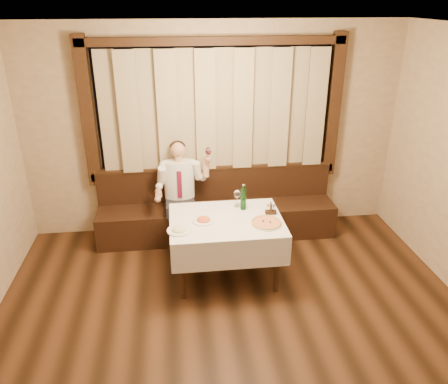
{
  "coord_description": "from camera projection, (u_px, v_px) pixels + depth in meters",
  "views": [
    {
      "loc": [
        -0.55,
        -2.61,
        3.05
      ],
      "look_at": [
        0.0,
        1.9,
        1.0
      ],
      "focal_mm": 35.0,
      "sensor_mm": 36.0,
      "label": 1
    }
  ],
  "objects": [
    {
      "name": "room",
      "position": [
        236.0,
        184.0,
        3.94
      ],
      "size": [
        5.01,
        6.01,
        2.81
      ],
      "color": "black",
      "rests_on": "ground"
    },
    {
      "name": "banquette",
      "position": [
        217.0,
        213.0,
        6.02
      ],
      "size": [
        3.2,
        0.61,
        0.94
      ],
      "color": "black",
      "rests_on": "ground"
    },
    {
      "name": "dining_table",
      "position": [
        226.0,
        227.0,
        4.95
      ],
      "size": [
        1.27,
        0.97,
        0.76
      ],
      "color": "black",
      "rests_on": "ground"
    },
    {
      "name": "pizza",
      "position": [
        266.0,
        223.0,
        4.79
      ],
      "size": [
        0.35,
        0.35,
        0.04
      ],
      "rotation": [
        0.0,
        0.0,
        -0.21
      ],
      "color": "white",
      "rests_on": "dining_table"
    },
    {
      "name": "pasta_red",
      "position": [
        203.0,
        218.0,
        4.84
      ],
      "size": [
        0.25,
        0.25,
        0.09
      ],
      "rotation": [
        0.0,
        0.0,
        -0.15
      ],
      "color": "white",
      "rests_on": "dining_table"
    },
    {
      "name": "pasta_cream",
      "position": [
        179.0,
        228.0,
        4.64
      ],
      "size": [
        0.27,
        0.27,
        0.09
      ],
      "rotation": [
        0.0,
        0.0,
        -0.18
      ],
      "color": "white",
      "rests_on": "dining_table"
    },
    {
      "name": "green_bottle",
      "position": [
        243.0,
        199.0,
        5.08
      ],
      "size": [
        0.07,
        0.07,
        0.31
      ],
      "rotation": [
        0.0,
        0.0,
        0.28
      ],
      "color": "#0F4A15",
      "rests_on": "dining_table"
    },
    {
      "name": "table_wine_glass",
      "position": [
        237.0,
        195.0,
        5.14
      ],
      "size": [
        0.08,
        0.08,
        0.21
      ],
      "rotation": [
        0.0,
        0.0,
        0.35
      ],
      "color": "white",
      "rests_on": "dining_table"
    },
    {
      "name": "cruet_caddy",
      "position": [
        271.0,
        210.0,
        5.0
      ],
      "size": [
        0.13,
        0.07,
        0.14
      ],
      "rotation": [
        0.0,
        0.0,
        -0.07
      ],
      "color": "black",
      "rests_on": "dining_table"
    },
    {
      "name": "seated_man",
      "position": [
        180.0,
        185.0,
        5.68
      ],
      "size": [
        0.74,
        0.55,
        1.37
      ],
      "color": "black",
      "rests_on": "ground"
    }
  ]
}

